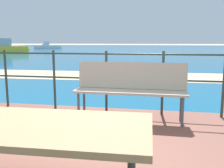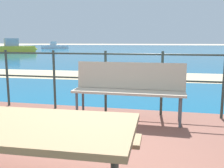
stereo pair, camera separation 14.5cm
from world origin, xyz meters
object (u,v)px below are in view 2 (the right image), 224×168
Objects in this scene: park_bench at (129,85)px; boat_near at (56,46)px; picnic_table at (6,148)px; boat_mid at (15,48)px.

park_bench is 43.12m from boat_near.
picnic_table is 29.07m from boat_mid.
picnic_table is 45.26m from boat_near.
boat_mid is (-15.74, 24.45, -0.09)m from picnic_table.
boat_mid is (2.89, -16.81, 0.15)m from boat_near.
boat_mid is at bearing 120.85° from picnic_table.
boat_mid reaches higher than boat_near.
boat_mid reaches higher than picnic_table.
park_bench is 27.20m from boat_mid.
boat_near is at bearing 116.61° from park_bench.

